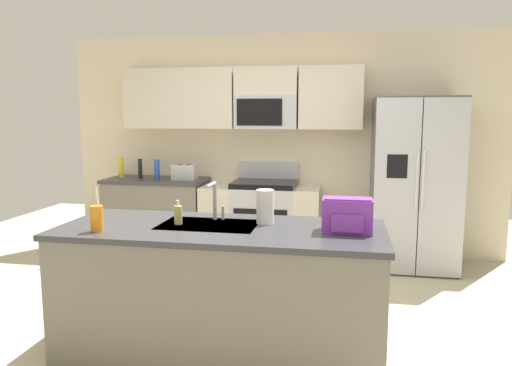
{
  "coord_description": "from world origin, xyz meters",
  "views": [
    {
      "loc": [
        0.77,
        -3.64,
        1.66
      ],
      "look_at": [
        -0.02,
        0.6,
        1.05
      ],
      "focal_mm": 33.87,
      "sensor_mm": 36.0,
      "label": 1
    }
  ],
  "objects": [
    {
      "name": "bottle_yellow",
      "position": [
        -1.91,
        1.81,
        1.02
      ],
      "size": [
        0.06,
        0.06,
        0.25
      ],
      "primitive_type": "cylinder",
      "color": "yellow",
      "rests_on": "back_counter"
    },
    {
      "name": "kitchen_wall_unit",
      "position": [
        -0.14,
        2.08,
        1.47
      ],
      "size": [
        5.2,
        0.43,
        2.6
      ],
      "color": "beige",
      "rests_on": "ground"
    },
    {
      "name": "sink_faucet",
      "position": [
        -0.15,
        -0.31,
        1.07
      ],
      "size": [
        0.09,
        0.21,
        0.28
      ],
      "color": "#B7BABF",
      "rests_on": "island_counter"
    },
    {
      "name": "drink_cup_orange",
      "position": [
        -0.82,
        -0.79,
        0.99
      ],
      "size": [
        0.08,
        0.08,
        0.29
      ],
      "color": "orange",
      "rests_on": "island_counter"
    },
    {
      "name": "toaster",
      "position": [
        -1.09,
        1.75,
        0.99
      ],
      "size": [
        0.28,
        0.16,
        0.18
      ],
      "color": "#B7BABF",
      "rests_on": "back_counter"
    },
    {
      "name": "ground_plane",
      "position": [
        0.0,
        0.0,
        0.0
      ],
      "size": [
        9.0,
        9.0,
        0.0
      ],
      "primitive_type": "plane",
      "color": "beige",
      "rests_on": "ground"
    },
    {
      "name": "range_oven",
      "position": [
        -0.18,
        1.8,
        0.44
      ],
      "size": [
        1.36,
        0.61,
        1.1
      ],
      "color": "#B7BABF",
      "rests_on": "ground"
    },
    {
      "name": "bottle_blue",
      "position": [
        -1.43,
        1.74,
        1.02
      ],
      "size": [
        0.07,
        0.07,
        0.24
      ],
      "primitive_type": "cylinder",
      "color": "blue",
      "rests_on": "back_counter"
    },
    {
      "name": "island_counter",
      "position": [
        -0.06,
        -0.51,
        0.45
      ],
      "size": [
        2.23,
        0.9,
        0.9
      ],
      "color": "slate",
      "rests_on": "ground"
    },
    {
      "name": "refrigerator",
      "position": [
        1.51,
        1.73,
        0.93
      ],
      "size": [
        0.9,
        0.76,
        1.85
      ],
      "color": "#4C4F54",
      "rests_on": "ground"
    },
    {
      "name": "back_counter",
      "position": [
        -1.46,
        1.8,
        0.45
      ],
      "size": [
        1.2,
        0.63,
        0.9
      ],
      "color": "slate",
      "rests_on": "ground"
    },
    {
      "name": "pepper_mill",
      "position": [
        -1.67,
        1.8,
        1.02
      ],
      "size": [
        0.05,
        0.05,
        0.24
      ],
      "primitive_type": "cylinder",
      "color": "black",
      "rests_on": "back_counter"
    },
    {
      "name": "soap_dispenser",
      "position": [
        -0.37,
        -0.48,
        0.97
      ],
      "size": [
        0.06,
        0.06,
        0.17
      ],
      "color": "#D8CC66",
      "rests_on": "island_counter"
    },
    {
      "name": "paper_towel_roll",
      "position": [
        0.22,
        -0.34,
        1.02
      ],
      "size": [
        0.12,
        0.12,
        0.24
      ],
      "primitive_type": "cylinder",
      "color": "white",
      "rests_on": "island_counter"
    },
    {
      "name": "backpack",
      "position": [
        0.79,
        -0.5,
        1.02
      ],
      "size": [
        0.32,
        0.22,
        0.23
      ],
      "color": "purple",
      "rests_on": "island_counter"
    }
  ]
}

